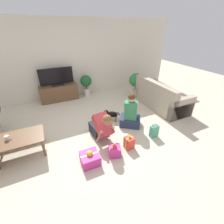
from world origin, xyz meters
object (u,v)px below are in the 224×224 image
object	(u,v)px
tv_console	(59,93)
gift_box_a	(90,158)
gift_box_c	(115,151)
mug	(7,138)
tv	(57,78)
person_kneeling	(101,126)
dog	(111,114)
sofa_right	(160,98)
potted_plant_corner_right	(136,81)
gift_box_b	(129,142)
potted_plant_back_right	(86,83)
person_sitting	(130,115)
coffee_table	(19,140)
gift_bag_a	(154,131)

from	to	relation	value
tv_console	gift_box_a	distance (m)	3.21
gift_box_c	mug	size ratio (longest dim) A/B	2.50
tv	person_kneeling	world-z (taller)	tv
gift_box_c	dog	bearing A→B (deg)	68.86
sofa_right	potted_plant_corner_right	size ratio (longest dim) A/B	2.22
potted_plant_corner_right	gift_box_b	distance (m)	3.09
gift_box_a	dog	bearing A→B (deg)	50.42
potted_plant_back_right	person_sitting	size ratio (longest dim) A/B	0.85
potted_plant_back_right	gift_box_b	world-z (taller)	potted_plant_back_right
person_kneeling	potted_plant_corner_right	bearing A→B (deg)	36.23
sofa_right	gift_box_c	distance (m)	2.65
person_kneeling	mug	world-z (taller)	person_kneeling
sofa_right	gift_box_b	size ratio (longest dim) A/B	5.53
coffee_table	tv	world-z (taller)	tv
gift_box_b	gift_box_a	bearing A→B (deg)	-177.33
coffee_table	gift_box_a	size ratio (longest dim) A/B	2.64
person_kneeling	dog	bearing A→B (deg)	44.37
gift_box_a	gift_box_b	xyz separation A→B (m)	(0.91, 0.04, 0.02)
dog	gift_box_a	bearing A→B (deg)	-6.37
dog	tv_console	bearing A→B (deg)	-118.21
person_sitting	mug	distance (m)	2.73
gift_box_c	gift_bag_a	xyz separation A→B (m)	(1.12, 0.14, 0.05)
person_sitting	gift_bag_a	world-z (taller)	person_sitting
coffee_table	person_kneeling	distance (m)	1.68
person_kneeling	gift_box_c	world-z (taller)	person_kneeling
person_sitting	gift_box_b	bearing A→B (deg)	93.63
person_kneeling	gift_box_a	xyz separation A→B (m)	(-0.47, -0.57, -0.24)
sofa_right	gift_box_b	world-z (taller)	sofa_right
tv_console	potted_plant_back_right	xyz separation A→B (m)	(0.98, -0.05, 0.23)
tv_console	tv	size ratio (longest dim) A/B	1.15
dog	person_kneeling	bearing A→B (deg)	-6.63
person_sitting	gift_bag_a	xyz separation A→B (m)	(0.28, -0.65, -0.18)
gift_box_a	tv_console	bearing A→B (deg)	91.59
coffee_table	mug	world-z (taller)	mug
tv_console	potted_plant_corner_right	xyz separation A→B (m)	(2.75, -0.65, 0.25)
gift_box_b	potted_plant_back_right	bearing A→B (deg)	90.20
gift_bag_a	sofa_right	bearing A→B (deg)	45.18
potted_plant_back_right	mug	bearing A→B (deg)	-134.52
potted_plant_corner_right	gift_box_c	world-z (taller)	potted_plant_corner_right
person_kneeling	coffee_table	bearing A→B (deg)	165.80
potted_plant_back_right	gift_box_a	size ratio (longest dim) A/B	2.27
coffee_table	gift_box_a	distance (m)	1.47
tv_console	tv	distance (m)	0.54
person_kneeling	person_sitting	xyz separation A→B (m)	(0.89, 0.19, -0.02)
person_kneeling	person_sitting	distance (m)	0.91
gift_box_c	sofa_right	bearing A→B (deg)	29.92
gift_box_b	potted_plant_corner_right	bearing A→B (deg)	54.98
mug	tv	bearing A→B (deg)	61.44
coffee_table	tv	size ratio (longest dim) A/B	0.84
dog	gift_box_b	bearing A→B (deg)	28.67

